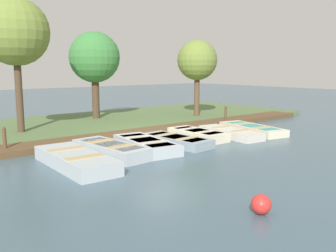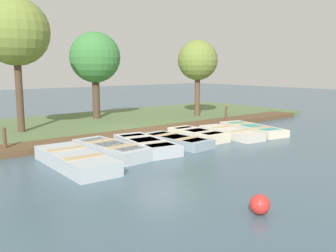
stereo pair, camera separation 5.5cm
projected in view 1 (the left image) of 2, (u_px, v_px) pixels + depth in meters
The scene contains 16 objects.
ground_plane at pixel (161, 139), 15.37m from camera, with size 80.00×80.00×0.00m, color #425B6B.
shore_bank at pixel (100, 123), 19.17m from camera, with size 8.00×24.00×0.21m.
dock_walkway at pixel (144, 133), 16.26m from camera, with size 1.38×21.01×0.22m.
rowboat_0 at pixel (75, 160), 11.04m from camera, with size 3.53×1.35×0.44m.
rowboat_1 at pixel (111, 149), 12.47m from camera, with size 3.18×1.39×0.43m.
rowboat_2 at pixel (146, 144), 13.36m from camera, with size 3.32×1.60×0.39m.
rowboat_3 at pixel (176, 140), 14.19m from camera, with size 2.99×1.38×0.35m.
rowboat_4 at pixel (198, 134), 15.37m from camera, with size 2.65×1.14×0.39m.
rowboat_5 at pixel (230, 133), 15.87m from camera, with size 3.15×1.37×0.35m.
rowboat_6 at pixel (252, 129), 16.92m from camera, with size 3.56×1.84×0.34m.
mooring_post_near at pixel (5, 141), 12.60m from camera, with size 0.13×0.13×0.94m.
mooring_post_far at pixel (226, 115), 19.53m from camera, with size 0.13×0.13×0.94m.
buoy at pixel (261, 204), 7.48m from camera, with size 0.41×0.41×0.41m.
park_tree_far_left at pixel (15, 33), 15.22m from camera, with size 2.76×2.76×5.74m.
park_tree_left at pixel (94, 58), 19.69m from camera, with size 2.67×2.67×4.78m.
park_tree_center at pixel (197, 61), 20.76m from camera, with size 2.22×2.22×4.43m.
Camera 1 is at (11.85, -9.37, 2.91)m, focal length 40.00 mm.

